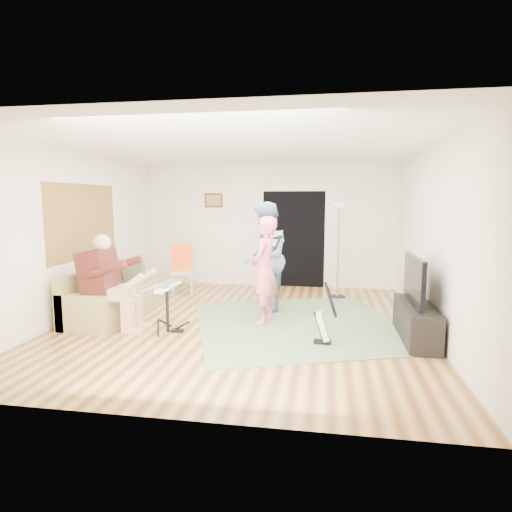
{
  "coord_description": "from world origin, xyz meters",
  "views": [
    {
      "loc": [
        1.27,
        -6.36,
        1.92
      ],
      "look_at": [
        0.16,
        0.3,
        1.02
      ],
      "focal_mm": 30.0,
      "sensor_mm": 36.0,
      "label": 1
    }
  ],
  "objects_px": {
    "guitar_spare": "(323,326)",
    "tv_cabinet": "(416,322)",
    "guitarist": "(265,257)",
    "torchiere_lamp": "(339,233)",
    "sofa": "(108,300)",
    "television": "(414,279)",
    "dining_chair": "(183,277)",
    "singer": "(264,270)",
    "drum_kit": "(167,310)"
  },
  "relations": [
    {
      "from": "guitar_spare",
      "to": "tv_cabinet",
      "type": "bearing_deg",
      "value": 16.46
    },
    {
      "from": "guitarist",
      "to": "torchiere_lamp",
      "type": "distance_m",
      "value": 1.83
    },
    {
      "from": "sofa",
      "to": "guitarist",
      "type": "bearing_deg",
      "value": 15.46
    },
    {
      "from": "guitar_spare",
      "to": "television",
      "type": "height_order",
      "value": "television"
    },
    {
      "from": "sofa",
      "to": "television",
      "type": "relative_size",
      "value": 1.65
    },
    {
      "from": "tv_cabinet",
      "to": "dining_chair",
      "type": "bearing_deg",
      "value": 151.64
    },
    {
      "from": "singer",
      "to": "television",
      "type": "relative_size",
      "value": 1.41
    },
    {
      "from": "guitar_spare",
      "to": "dining_chair",
      "type": "relative_size",
      "value": 0.84
    },
    {
      "from": "sofa",
      "to": "guitarist",
      "type": "height_order",
      "value": "guitarist"
    },
    {
      "from": "guitarist",
      "to": "tv_cabinet",
      "type": "distance_m",
      "value": 2.63
    },
    {
      "from": "guitarist",
      "to": "television",
      "type": "height_order",
      "value": "guitarist"
    },
    {
      "from": "drum_kit",
      "to": "tv_cabinet",
      "type": "bearing_deg",
      "value": 3.31
    },
    {
      "from": "television",
      "to": "sofa",
      "type": "bearing_deg",
      "value": 174.6
    },
    {
      "from": "tv_cabinet",
      "to": "singer",
      "type": "bearing_deg",
      "value": 167.23
    },
    {
      "from": "singer",
      "to": "torchiere_lamp",
      "type": "distance_m",
      "value": 2.31
    },
    {
      "from": "drum_kit",
      "to": "guitarist",
      "type": "relative_size",
      "value": 0.39
    },
    {
      "from": "guitar_spare",
      "to": "television",
      "type": "xyz_separation_m",
      "value": [
        1.2,
        0.37,
        0.61
      ]
    },
    {
      "from": "torchiere_lamp",
      "to": "dining_chair",
      "type": "bearing_deg",
      "value": -175.81
    },
    {
      "from": "drum_kit",
      "to": "singer",
      "type": "bearing_deg",
      "value": 27.71
    },
    {
      "from": "sofa",
      "to": "drum_kit",
      "type": "height_order",
      "value": "sofa"
    },
    {
      "from": "torchiere_lamp",
      "to": "tv_cabinet",
      "type": "relative_size",
      "value": 1.33
    },
    {
      "from": "singer",
      "to": "guitarist",
      "type": "distance_m",
      "value": 0.67
    },
    {
      "from": "drum_kit",
      "to": "torchiere_lamp",
      "type": "relative_size",
      "value": 0.39
    },
    {
      "from": "guitarist",
      "to": "television",
      "type": "xyz_separation_m",
      "value": [
        2.21,
        -1.15,
        -0.09
      ]
    },
    {
      "from": "singer",
      "to": "television",
      "type": "xyz_separation_m",
      "value": [
        2.13,
        -0.49,
        0.02
      ]
    },
    {
      "from": "guitar_spare",
      "to": "tv_cabinet",
      "type": "xyz_separation_m",
      "value": [
        1.25,
        0.37,
        0.01
      ]
    },
    {
      "from": "guitarist",
      "to": "television",
      "type": "relative_size",
      "value": 1.6
    },
    {
      "from": "drum_kit",
      "to": "television",
      "type": "bearing_deg",
      "value": 3.35
    },
    {
      "from": "sofa",
      "to": "guitarist",
      "type": "distance_m",
      "value": 2.71
    },
    {
      "from": "drum_kit",
      "to": "torchiere_lamp",
      "type": "xyz_separation_m",
      "value": [
        2.49,
        2.64,
        0.96
      ]
    },
    {
      "from": "sofa",
      "to": "dining_chair",
      "type": "height_order",
      "value": "dining_chair"
    },
    {
      "from": "tv_cabinet",
      "to": "sofa",
      "type": "bearing_deg",
      "value": 174.66
    },
    {
      "from": "torchiere_lamp",
      "to": "sofa",
      "type": "bearing_deg",
      "value": -152.25
    },
    {
      "from": "drum_kit",
      "to": "torchiere_lamp",
      "type": "height_order",
      "value": "torchiere_lamp"
    },
    {
      "from": "torchiere_lamp",
      "to": "tv_cabinet",
      "type": "bearing_deg",
      "value": -67.55
    },
    {
      "from": "guitarist",
      "to": "sofa",
      "type": "bearing_deg",
      "value": -86.33
    },
    {
      "from": "guitarist",
      "to": "torchiere_lamp",
      "type": "relative_size",
      "value": 1.01
    },
    {
      "from": "sofa",
      "to": "tv_cabinet",
      "type": "height_order",
      "value": "sofa"
    },
    {
      "from": "television",
      "to": "drum_kit",
      "type": "bearing_deg",
      "value": -176.65
    },
    {
      "from": "singer",
      "to": "tv_cabinet",
      "type": "distance_m",
      "value": 2.31
    },
    {
      "from": "sofa",
      "to": "singer",
      "type": "xyz_separation_m",
      "value": [
        2.61,
        0.05,
        0.57
      ]
    },
    {
      "from": "sofa",
      "to": "singer",
      "type": "distance_m",
      "value": 2.67
    },
    {
      "from": "sofa",
      "to": "torchiere_lamp",
      "type": "distance_m",
      "value": 4.39
    },
    {
      "from": "torchiere_lamp",
      "to": "television",
      "type": "relative_size",
      "value": 1.58
    },
    {
      "from": "tv_cabinet",
      "to": "drum_kit",
      "type": "bearing_deg",
      "value": -176.69
    },
    {
      "from": "singer",
      "to": "television",
      "type": "distance_m",
      "value": 2.18
    },
    {
      "from": "guitarist",
      "to": "tv_cabinet",
      "type": "relative_size",
      "value": 1.34
    },
    {
      "from": "dining_chair",
      "to": "television",
      "type": "height_order",
      "value": "television"
    },
    {
      "from": "guitar_spare",
      "to": "sofa",
      "type": "bearing_deg",
      "value": 166.98
    },
    {
      "from": "sofa",
      "to": "guitar_spare",
      "type": "xyz_separation_m",
      "value": [
        3.54,
        -0.82,
        -0.02
      ]
    }
  ]
}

